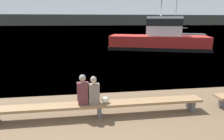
# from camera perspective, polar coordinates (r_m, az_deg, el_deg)

# --- Properties ---
(water_surface) EXTENTS (240.00, 240.00, 0.00)m
(water_surface) POSITION_cam_1_polar(r_m,az_deg,el_deg) (128.26, -8.37, 12.52)
(water_surface) COLOR #386084
(water_surface) RESTS_ON ground
(far_shoreline) EXTENTS (600.00, 12.00, 6.40)m
(far_shoreline) POSITION_cam_1_polar(r_m,az_deg,el_deg) (129.76, -8.43, 13.94)
(far_shoreline) COLOR #4C4C42
(far_shoreline) RESTS_ON ground
(bench_main) EXTENTS (7.11, 0.51, 0.46)m
(bench_main) POSITION_cam_1_polar(r_m,az_deg,el_deg) (6.71, -3.71, -10.02)
(bench_main) COLOR #8E6B47
(bench_main) RESTS_ON ground
(person_left) EXTENTS (0.37, 0.43, 1.01)m
(person_left) POSITION_cam_1_polar(r_m,az_deg,el_deg) (6.51, -8.30, -6.00)
(person_left) COLOR #56282D
(person_left) RESTS_ON bench_main
(person_right) EXTENTS (0.37, 0.43, 0.93)m
(person_right) POSITION_cam_1_polar(r_m,az_deg,el_deg) (6.53, -5.27, -6.22)
(person_right) COLOR #70665B
(person_right) RESTS_ON bench_main
(shopping_bag) EXTENTS (0.26, 0.21, 0.22)m
(shopping_bag) POSITION_cam_1_polar(r_m,az_deg,el_deg) (6.63, -1.94, -8.52)
(shopping_bag) COLOR beige
(shopping_bag) RESTS_ON bench_main
(tugboat_red) EXTENTS (11.02, 6.66, 6.24)m
(tugboat_red) POSITION_cam_1_polar(r_m,az_deg,el_deg) (22.45, 13.30, 8.55)
(tugboat_red) COLOR red
(tugboat_red) RESTS_ON water_surface
(moored_sailboat) EXTENTS (8.79, 5.93, 9.90)m
(moored_sailboat) POSITION_cam_1_polar(r_m,az_deg,el_deg) (34.36, 18.04, 9.08)
(moored_sailboat) COLOR #333338
(moored_sailboat) RESTS_ON water_surface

